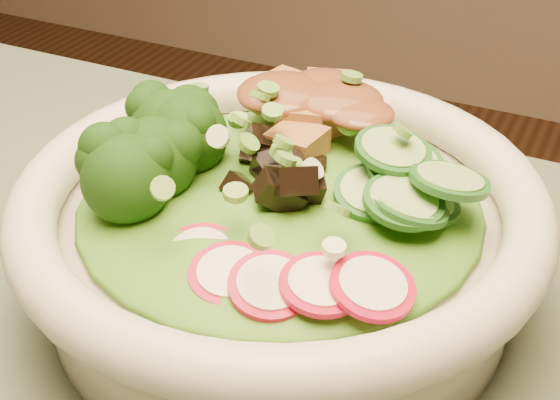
% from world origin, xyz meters
% --- Properties ---
extents(salad_bowl, '(0.29, 0.29, 0.08)m').
position_xyz_m(salad_bowl, '(0.16, 0.18, 0.79)').
color(salad_bowl, silver).
rests_on(salad_bowl, dining_table).
extents(lettuce_bed, '(0.22, 0.22, 0.03)m').
position_xyz_m(lettuce_bed, '(0.16, 0.18, 0.81)').
color(lettuce_bed, '#256515').
rests_on(lettuce_bed, salad_bowl).
extents(broccoli_florets, '(0.10, 0.10, 0.05)m').
position_xyz_m(broccoli_florets, '(0.09, 0.16, 0.83)').
color(broccoli_florets, black).
rests_on(broccoli_florets, salad_bowl).
extents(radish_slices, '(0.13, 0.07, 0.02)m').
position_xyz_m(radish_slices, '(0.18, 0.11, 0.82)').
color(radish_slices, '#AC0D2F').
rests_on(radish_slices, salad_bowl).
extents(cucumber_slices, '(0.09, 0.09, 0.04)m').
position_xyz_m(cucumber_slices, '(0.22, 0.19, 0.83)').
color(cucumber_slices, '#91C76F').
rests_on(cucumber_slices, salad_bowl).
extents(mushroom_heap, '(0.09, 0.09, 0.04)m').
position_xyz_m(mushroom_heap, '(0.15, 0.19, 0.83)').
color(mushroom_heap, black).
rests_on(mushroom_heap, salad_bowl).
extents(tofu_cubes, '(0.11, 0.09, 0.04)m').
position_xyz_m(tofu_cubes, '(0.14, 0.24, 0.83)').
color(tofu_cubes, olive).
rests_on(tofu_cubes, salad_bowl).
extents(peanut_sauce, '(0.08, 0.06, 0.02)m').
position_xyz_m(peanut_sauce, '(0.14, 0.24, 0.84)').
color(peanut_sauce, brown).
rests_on(peanut_sauce, tofu_cubes).
extents(scallion_garnish, '(0.21, 0.21, 0.03)m').
position_xyz_m(scallion_garnish, '(0.16, 0.18, 0.84)').
color(scallion_garnish, '#5F9A36').
rests_on(scallion_garnish, salad_bowl).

